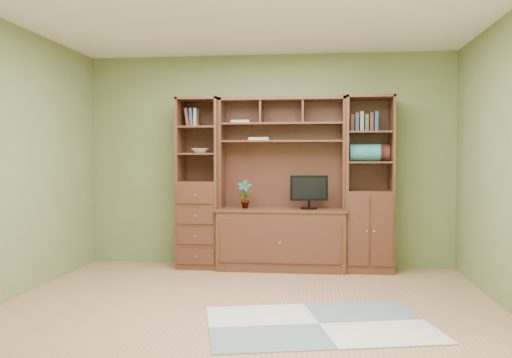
# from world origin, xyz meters

# --- Properties ---
(room) EXTENTS (4.60, 4.10, 2.64)m
(room) POSITION_xyz_m (0.00, 0.00, 1.30)
(room) COLOR tan
(room) RESTS_ON ground
(center_hutch) EXTENTS (1.54, 0.53, 2.05)m
(center_hutch) POSITION_xyz_m (0.18, 1.73, 1.02)
(center_hutch) COLOR #4E2A1B
(center_hutch) RESTS_ON ground
(left_tower) EXTENTS (0.50, 0.45, 2.05)m
(left_tower) POSITION_xyz_m (-0.82, 1.77, 1.02)
(left_tower) COLOR #4E2A1B
(left_tower) RESTS_ON ground
(right_tower) EXTENTS (0.55, 0.45, 2.05)m
(right_tower) POSITION_xyz_m (1.20, 1.77, 1.02)
(right_tower) COLOR #4E2A1B
(right_tower) RESTS_ON ground
(rug) EXTENTS (1.98, 1.55, 0.01)m
(rug) POSITION_xyz_m (0.63, -0.38, 0.01)
(rug) COLOR #9EA4A3
(rug) RESTS_ON ground
(monitor) EXTENTS (0.47, 0.27, 0.54)m
(monitor) POSITION_xyz_m (0.51, 1.70, 1.00)
(monitor) COLOR black
(monitor) RESTS_ON center_hutch
(orchid) EXTENTS (0.18, 0.12, 0.34)m
(orchid) POSITION_xyz_m (-0.26, 1.70, 0.90)
(orchid) COLOR #9C6034
(orchid) RESTS_ON center_hutch
(magazines) EXTENTS (0.24, 0.17, 0.04)m
(magazines) POSITION_xyz_m (-0.10, 1.82, 1.56)
(magazines) COLOR #B3A498
(magazines) RESTS_ON center_hutch
(bowl) EXTENTS (0.22, 0.22, 0.05)m
(bowl) POSITION_xyz_m (-0.81, 1.77, 1.42)
(bowl) COLOR beige
(bowl) RESTS_ON left_tower
(blanket_teal) EXTENTS (0.35, 0.20, 0.20)m
(blanket_teal) POSITION_xyz_m (1.15, 1.73, 1.39)
(blanket_teal) COLOR #2D7776
(blanket_teal) RESTS_ON right_tower
(blanket_red) EXTENTS (0.37, 0.21, 0.21)m
(blanket_red) POSITION_xyz_m (1.26, 1.85, 1.39)
(blanket_red) COLOR brown
(blanket_red) RESTS_ON right_tower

